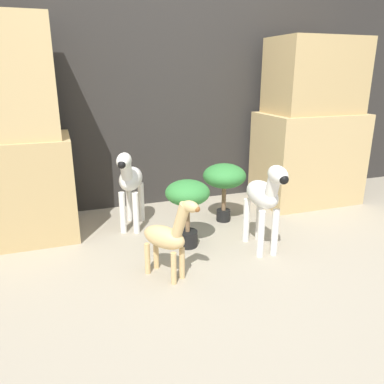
{
  "coord_description": "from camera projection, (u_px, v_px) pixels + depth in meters",
  "views": [
    {
      "loc": [
        -0.87,
        -1.76,
        1.16
      ],
      "look_at": [
        -0.02,
        0.64,
        0.34
      ],
      "focal_mm": 35.0,
      "sensor_mm": 36.0,
      "label": 1
    }
  ],
  "objects": [
    {
      "name": "potted_palm_front",
      "position": [
        224.0,
        178.0,
        2.95
      ],
      "size": [
        0.34,
        0.34,
        0.47
      ],
      "color": "black",
      "rests_on": "ground_plane"
    },
    {
      "name": "zebra_left",
      "position": [
        130.0,
        181.0,
        2.8
      ],
      "size": [
        0.3,
        0.48,
        0.63
      ],
      "color": "white",
      "rests_on": "ground_plane"
    },
    {
      "name": "zebra_right",
      "position": [
        264.0,
        197.0,
        2.44
      ],
      "size": [
        0.2,
        0.49,
        0.63
      ],
      "color": "white",
      "rests_on": "ground_plane"
    },
    {
      "name": "potted_palm_back",
      "position": [
        188.0,
        199.0,
        2.51
      ],
      "size": [
        0.3,
        0.3,
        0.47
      ],
      "color": "black",
      "rests_on": "ground_plane"
    },
    {
      "name": "rock_pillar_right",
      "position": [
        310.0,
        129.0,
        3.36
      ],
      "size": [
        0.89,
        0.58,
        1.44
      ],
      "color": "tan",
      "rests_on": "ground_plane"
    },
    {
      "name": "giraffe_figurine",
      "position": [
        168.0,
        236.0,
        2.14
      ],
      "size": [
        0.3,
        0.37,
        0.51
      ],
      "color": "tan",
      "rests_on": "ground_plane"
    },
    {
      "name": "rock_pillar_left",
      "position": [
        2.0,
        141.0,
        2.55
      ],
      "size": [
        0.89,
        0.58,
        1.51
      ],
      "color": "tan",
      "rests_on": "ground_plane"
    },
    {
      "name": "wall_back",
      "position": [
        162.0,
        79.0,
        3.21
      ],
      "size": [
        6.4,
        0.08,
        2.2
      ],
      "color": "#2D2B28",
      "rests_on": "ground_plane"
    },
    {
      "name": "ground_plane",
      "position": [
        232.0,
        278.0,
        2.21
      ],
      "size": [
        14.0,
        14.0,
        0.0
      ],
      "primitive_type": "plane",
      "color": "#9E937F"
    }
  ]
}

